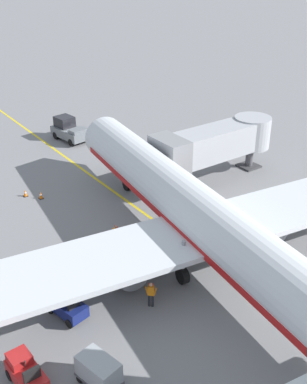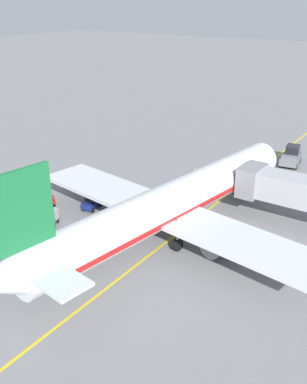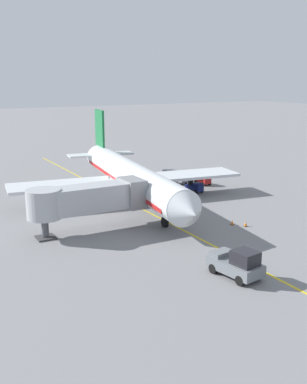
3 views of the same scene
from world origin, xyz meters
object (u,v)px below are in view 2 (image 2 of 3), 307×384
Objects in this scene: parked_airliner at (171,204)px; safety_cone_nose_left at (195,170)px; safety_cone_nose_right at (197,174)px; baggage_tug_trailing at (92,202)px; ground_crew_loader at (111,219)px; baggage_tug_lead at (43,204)px; pushback_tractor at (291,157)px; ground_crew_wing_walker at (163,199)px; baggage_cart_second_in_train at (20,229)px; baggage_tug_spare at (138,204)px; jet_bridge at (301,192)px; baggage_cart_front at (47,217)px.

parked_airliner reaches higher than safety_cone_nose_left.
safety_cone_nose_right is (-5.10, 14.21, -2.90)m from parked_airliner.
ground_crew_loader is at bearing -27.22° from baggage_tug_trailing.
parked_airliner is 14.57× the size of baggage_tug_lead.
pushback_tractor is 13.20m from safety_cone_nose_left.
ground_crew_wing_walker reaches higher than baggage_tug_trailing.
baggage_tug_trailing is 8.60m from baggage_cart_second_in_train.
parked_airliner is 7.98× the size of pushback_tractor.
baggage_tug_trailing is (-12.80, -24.74, -0.39)m from pushback_tractor.
ground_crew_loader is (-5.41, -2.05, -2.23)m from parked_airliner.
baggage_cart_second_in_train is 8.34m from ground_crew_loader.
ground_crew_wing_walker is 11.12m from safety_cone_nose_left.
baggage_tug_spare is 11.78m from safety_cone_nose_right.
baggage_cart_second_in_train is (-5.39, -10.77, 0.24)m from baggage_tug_spare.
baggage_tug_lead is 1.51× the size of ground_crew_wing_walker.
pushback_tractor is 2.77× the size of ground_crew_wing_walker.
baggage_tug_trailing is 7.41m from ground_crew_wing_walker.
pushback_tractor is 1.73× the size of baggage_tug_trailing.
baggage_tug_spare is 12.92m from safety_cone_nose_left.
jet_bridge is 4.76× the size of baggage_tug_lead.
parked_airliner is 63.23× the size of safety_cone_nose_left.
parked_airliner reaches higher than baggage_tug_spare.
baggage_cart_second_in_train is 23.29m from safety_cone_nose_right.
ground_crew_wing_walker is (-3.72, 4.48, -2.23)m from parked_airliner.
safety_cone_nose_right is at bearing 158.78° from jet_bridge.
safety_cone_nose_left is (-15.09, 6.65, -3.16)m from jet_bridge.
baggage_tug_lead is 1.51× the size of ground_crew_loader.
baggage_tug_trailing is at bearing -144.53° from ground_crew_wing_walker.
ground_crew_wing_walker is at bearing 75.54° from ground_crew_loader.
safety_cone_nose_left is 1.00× the size of safety_cone_nose_right.
pushback_tractor is 24.06m from baggage_tug_spare.
baggage_tug_lead is at bearing -120.54° from pushback_tractor.
jet_bridge is at bearing 43.71° from parked_airliner.
baggage_tug_spare is at bearing 91.30° from ground_crew_loader.
ground_crew_loader is (8.10, 1.09, 0.24)m from baggage_tug_lead.
safety_cone_nose_right is at bearing 88.00° from baggage_tug_spare.
baggage_cart_front is (-10.70, -5.22, -2.24)m from parked_airliner.
safety_cone_nose_left is (-0.48, 12.90, -0.42)m from baggage_tug_spare.
baggage_cart_second_in_train is 24.19m from safety_cone_nose_left.
ground_crew_wing_walker is (-12.82, -4.22, -2.50)m from jet_bridge.
pushback_tractor is at bearing 83.02° from parked_airliner.
baggage_tug_spare is (-5.51, 2.44, -2.47)m from parked_airliner.
ground_crew_wing_walker is at bearing 37.90° from baggage_tug_lead.
pushback_tractor is at bearing 71.67° from ground_crew_wing_walker.
baggage_tug_lead is (-22.61, -11.84, -2.74)m from jet_bridge.
baggage_cart_front is 5.05× the size of safety_cone_nose_left.
safety_cone_nose_left is (3.76, 15.16, -0.42)m from baggage_tug_trailing.
jet_bridge is (9.10, 8.70, 0.27)m from parked_airliner.
baggage_tug_trailing is (-18.85, -8.51, -2.74)m from jet_bridge.
baggage_tug_trailing is 14.78m from safety_cone_nose_right.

